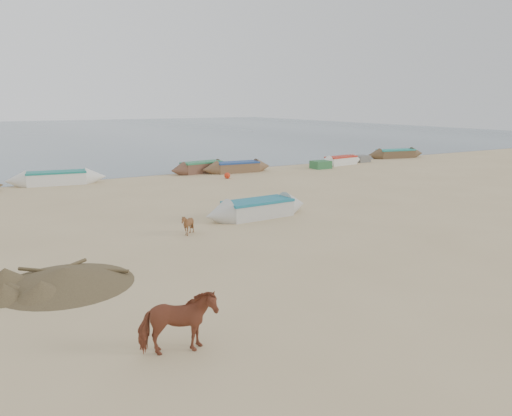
# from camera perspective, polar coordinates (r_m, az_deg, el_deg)

# --- Properties ---
(ground) EXTENTS (140.00, 140.00, 0.00)m
(ground) POSITION_cam_1_polar(r_m,az_deg,el_deg) (18.44, 6.30, -5.30)
(ground) COLOR tan
(ground) RESTS_ON ground
(sea) EXTENTS (160.00, 160.00, 0.00)m
(sea) POSITION_cam_1_polar(r_m,az_deg,el_deg) (96.82, -24.19, 7.81)
(sea) COLOR slate
(sea) RESTS_ON ground
(cow_adult) EXTENTS (1.85, 1.16, 1.45)m
(cow_adult) POSITION_cam_1_polar(r_m,az_deg,el_deg) (11.37, -8.94, -12.86)
(cow_adult) COLOR brown
(cow_adult) RESTS_ON ground
(calf_front) EXTENTS (0.81, 0.72, 0.89)m
(calf_front) POSITION_cam_1_polar(r_m,az_deg,el_deg) (21.04, -7.83, -1.89)
(calf_front) COLOR brown
(calf_front) RESTS_ON ground
(near_canoe) EXTENTS (5.73, 1.73, 0.85)m
(near_canoe) POSITION_cam_1_polar(r_m,az_deg,el_deg) (24.06, 0.22, -0.06)
(near_canoe) COLOR beige
(near_canoe) RESTS_ON ground
(debris_pile) EXTENTS (4.76, 4.76, 0.53)m
(debris_pile) POSITION_cam_1_polar(r_m,az_deg,el_deg) (16.43, -20.92, -7.27)
(debris_pile) COLOR brown
(debris_pile) RESTS_ON ground
(waterline_canoes) EXTENTS (60.64, 4.51, 0.90)m
(waterline_canoes) POSITION_cam_1_polar(r_m,az_deg,el_deg) (36.26, -14.91, 3.67)
(waterline_canoes) COLOR brown
(waterline_canoes) RESTS_ON ground
(beach_clutter) EXTENTS (42.48, 4.51, 0.64)m
(beach_clutter) POSITION_cam_1_polar(r_m,az_deg,el_deg) (37.24, -7.45, 3.99)
(beach_clutter) COLOR #2D6435
(beach_clutter) RESTS_ON ground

